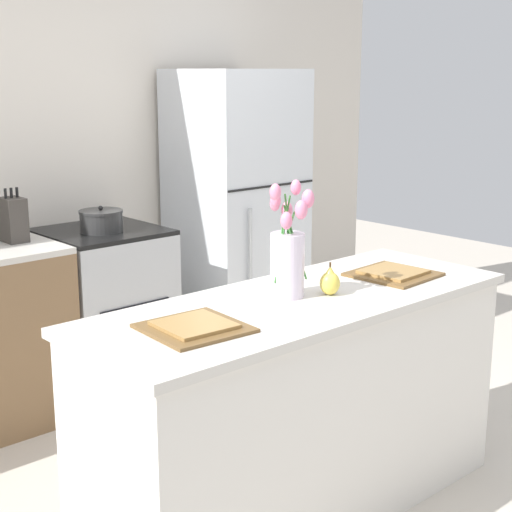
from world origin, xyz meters
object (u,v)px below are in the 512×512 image
Objects in this scene: flower_vase at (288,254)px; pear_figurine at (330,282)px; knife_block at (13,220)px; cooking_pot at (101,221)px; plate_setting_right at (393,273)px; stove_range at (105,310)px; refrigerator at (236,214)px; plate_setting_left at (194,327)px.

flower_vase reaches higher than pear_figurine.
pear_figurine is 0.48× the size of knife_block.
flower_vase is at bearing -93.50° from cooking_pot.
stove_range is at bearing 104.71° from plate_setting_right.
knife_block is (-1.43, 0.02, 0.14)m from refrigerator.
flower_vase is 1.94× the size of cooking_pot.
stove_range is 0.51m from cooking_pot.
stove_range is 2.70× the size of plate_setting_right.
pear_figurine is at bearing -73.33° from knife_block.
stove_range is at bearing 90.63° from pear_figurine.
plate_setting_left is at bearing -111.08° from stove_range.
knife_block is (-0.36, 1.58, -0.04)m from flower_vase.
pear_figurine is (-0.93, -1.64, 0.07)m from refrigerator.
knife_block is (-0.48, 0.02, 0.56)m from stove_range.
stove_range is 2.02× the size of flower_vase.
cooking_pot is at bearing 69.24° from plate_setting_left.
plate_setting_left is (-1.58, -1.63, 0.03)m from refrigerator.
refrigerator reaches higher than cooking_pot.
knife_block reaches higher than plate_setting_left.
plate_setting_right is (1.05, 0.00, 0.00)m from plate_setting_left.
flower_vase is at bearing 8.53° from plate_setting_left.
knife_block reaches higher than stove_range.
cooking_pot is at bearing -177.08° from refrigerator.
plate_setting_right is (0.41, 0.01, -0.04)m from pear_figurine.
cooking_pot reaches higher than pear_figurine.
refrigerator reaches higher than plate_setting_left.
plate_setting_left is at bearing -110.76° from cooking_pot.
refrigerator reaches higher than knife_block.
knife_block is at bearing 179.04° from refrigerator.
pear_figurine is (0.02, -1.64, 0.49)m from stove_range.
stove_range is 3.91× the size of cooking_pot.
plate_setting_right is 1.89m from knife_block.
cooking_pot reaches higher than plate_setting_left.
cooking_pot is at bearing -120.54° from stove_range.
cooking_pot is 0.85× the size of knife_block.
plate_setting_right is at bearing 2.10° from pear_figurine.
plate_setting_right is at bearing 0.00° from plate_setting_left.
cooking_pot is (-0.46, 1.58, 0.06)m from plate_setting_right.
plate_setting_right is 1.45× the size of cooking_pot.
stove_range is 1.71m from pear_figurine.
cooking_pot is at bearing 86.50° from flower_vase.
refrigerator is 1.44m from knife_block.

